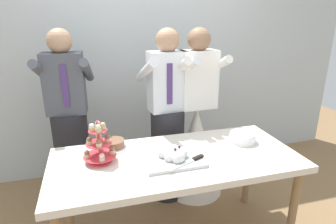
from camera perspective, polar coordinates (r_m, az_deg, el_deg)
name	(u,v)px	position (r m, az deg, el deg)	size (l,w,h in m)	color
rear_wall	(139,45)	(3.23, -5.87, 13.34)	(5.20, 0.10, 2.90)	silver
dessert_table	(176,166)	(2.13, 1.66, -10.78)	(1.80, 0.80, 0.78)	silver
cupcake_stand	(99,146)	(2.04, -13.67, -6.58)	(0.23, 0.23, 0.31)	#D83F4C
main_cake_tray	(173,156)	(2.02, 1.11, -8.91)	(0.42, 0.33, 0.12)	silver
plate_stack	(242,138)	(2.39, 14.73, -5.02)	(0.22, 0.21, 0.08)	white
round_cake	(114,144)	(2.26, -10.88, -6.40)	(0.24, 0.24, 0.06)	white
person_groom	(168,127)	(2.70, -0.10, -3.04)	(0.50, 0.53, 1.66)	#232328
person_bride	(196,139)	(2.85, 5.60, -5.50)	(0.56, 0.56, 1.66)	white
person_guest	(70,130)	(2.78, -19.08, -3.52)	(0.50, 0.52, 1.66)	#232328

